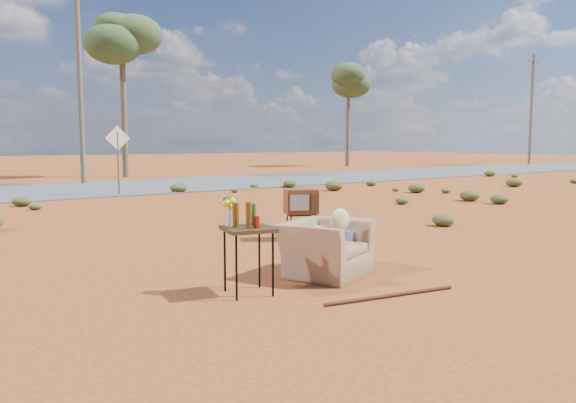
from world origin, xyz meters
TOP-DOWN VIEW (x-y plane):
  - ground at (0.00, 0.00)m, footprint 140.00×140.00m
  - highway at (0.00, 15.00)m, footprint 140.00×7.00m
  - armchair at (-0.02, 0.03)m, footprint 1.37×1.20m
  - tv_unit at (1.26, 2.26)m, footprint 0.67×0.62m
  - side_table at (-1.37, -0.15)m, footprint 0.62×0.62m
  - rusty_bar at (-0.17, -1.22)m, footprint 1.63×0.35m
  - road_sign at (1.50, 12.00)m, footprint 0.78×0.06m
  - eucalyptus_center at (5.00, 21.00)m, footprint 3.20×3.20m
  - eucalyptus_right at (22.00, 24.00)m, footprint 3.20×3.20m
  - utility_pole_center at (2.00, 17.50)m, footprint 1.40×0.20m
  - utility_pole_east at (34.00, 17.50)m, footprint 1.40×0.20m
  - scrub_patch at (-0.82, 4.41)m, footprint 17.49×8.07m

SIDE VIEW (x-z plane):
  - ground at x=0.00m, z-range 0.00..0.00m
  - highway at x=0.00m, z-range 0.00..0.04m
  - rusty_bar at x=-0.17m, z-range 0.00..0.04m
  - scrub_patch at x=-0.82m, z-range -0.03..0.30m
  - armchair at x=-0.02m, z-range -0.03..0.89m
  - tv_unit at x=1.26m, z-range 0.21..1.08m
  - side_table at x=-1.37m, z-range 0.25..1.29m
  - road_sign at x=1.50m, z-range 0.41..2.60m
  - utility_pole_center at x=2.00m, z-range 0.15..8.15m
  - utility_pole_east at x=34.00m, z-range 0.15..8.15m
  - eucalyptus_right at x=22.00m, z-range 2.39..9.49m
  - eucalyptus_center at x=5.00m, z-range 2.63..10.23m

